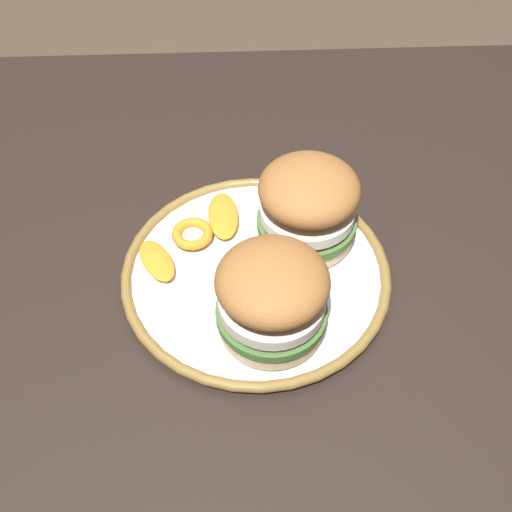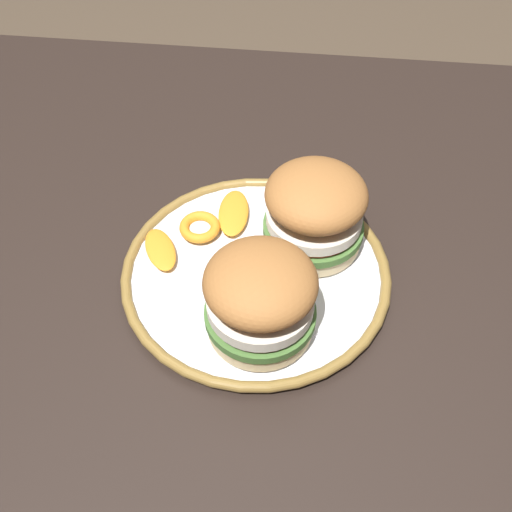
# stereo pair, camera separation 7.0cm
# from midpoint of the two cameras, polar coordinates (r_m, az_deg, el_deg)

# --- Properties ---
(ground_plane) EXTENTS (8.00, 8.00, 0.00)m
(ground_plane) POSITION_cam_midpoint_polar(r_m,az_deg,el_deg) (1.37, -5.08, -21.27)
(ground_plane) COLOR #4C3D2D
(dining_table) EXTENTS (1.38, 0.95, 0.71)m
(dining_table) POSITION_cam_midpoint_polar(r_m,az_deg,el_deg) (0.82, -8.06, -6.72)
(dining_table) COLOR black
(dining_table) RESTS_ON ground
(dinner_plate) EXTENTS (0.30, 0.30, 0.02)m
(dinner_plate) POSITION_cam_midpoint_polar(r_m,az_deg,el_deg) (0.74, -2.69, -1.69)
(dinner_plate) COLOR white
(dinner_plate) RESTS_ON dining_table
(sandwich_half_left) EXTENTS (0.14, 0.14, 0.10)m
(sandwich_half_left) POSITION_cam_midpoint_polar(r_m,az_deg,el_deg) (0.73, 1.82, 4.36)
(sandwich_half_left) COLOR beige
(sandwich_half_left) RESTS_ON dinner_plate
(sandwich_half_right) EXTENTS (0.14, 0.14, 0.10)m
(sandwich_half_right) POSITION_cam_midpoint_polar(r_m,az_deg,el_deg) (0.65, -1.69, -3.65)
(sandwich_half_right) COLOR beige
(sandwich_half_right) RESTS_ON dinner_plate
(orange_peel_curled) EXTENTS (0.05, 0.05, 0.01)m
(orange_peel_curled) POSITION_cam_midpoint_polar(r_m,az_deg,el_deg) (0.77, -8.13, 1.77)
(orange_peel_curled) COLOR orange
(orange_peel_curled) RESTS_ON dinner_plate
(orange_peel_strip_long) EXTENTS (0.06, 0.07, 0.01)m
(orange_peel_strip_long) POSITION_cam_midpoint_polar(r_m,az_deg,el_deg) (0.75, -11.25, -0.55)
(orange_peel_strip_long) COLOR orange
(orange_peel_strip_long) RESTS_ON dinner_plate
(orange_peel_strip_short) EXTENTS (0.04, 0.08, 0.01)m
(orange_peel_strip_short) POSITION_cam_midpoint_polar(r_m,az_deg,el_deg) (0.79, -5.40, 3.36)
(orange_peel_strip_short) COLOR orange
(orange_peel_strip_short) RESTS_ON dinner_plate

